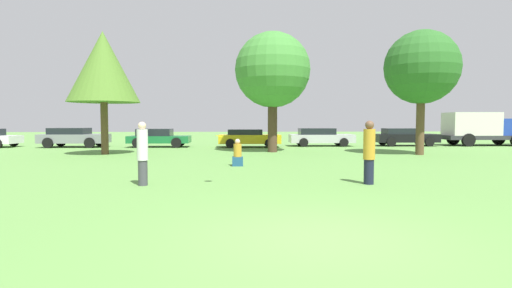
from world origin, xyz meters
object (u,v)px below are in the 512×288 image
object	(u,v)px
tree_1	(273,70)
parked_car_grey	(73,137)
person_catcher	(369,152)
parked_car_silver	(320,137)
tree_0	(103,67)
parked_car_green	(158,137)
frisbee	(219,136)
person_thrower	(143,153)
tree_2	(422,68)
parked_car_yellow	(249,138)
parked_car_black	(404,137)
delivery_truck_blue	(480,127)
bystander_sitting	(238,155)

from	to	relation	value
tree_1	parked_car_grey	xyz separation A→B (m)	(-13.12, 4.96, -3.93)
person_catcher	parked_car_silver	xyz separation A→B (m)	(2.30, 16.89, -0.25)
tree_0	parked_car_green	world-z (taller)	tree_0
frisbee	parked_car_green	world-z (taller)	frisbee
parked_car_grey	person_thrower	bearing A→B (deg)	-61.88
tree_2	parked_car_yellow	distance (m)	11.65
tree_1	parked_car_yellow	bearing A→B (deg)	105.51
person_catcher	parked_car_black	size ratio (longest dim) A/B	0.41
person_thrower	delivery_truck_blue	distance (m)	26.29
tree_2	parked_car_grey	size ratio (longest dim) A/B	1.48
frisbee	delivery_truck_blue	distance (m)	24.71
person_catcher	tree_0	size ratio (longest dim) A/B	0.27
tree_2	person_catcher	bearing A→B (deg)	-122.40
parked_car_grey	delivery_truck_blue	world-z (taller)	delivery_truck_blue
tree_0	parked_car_green	bearing A→B (deg)	74.00
parked_car_grey	tree_0	bearing A→B (deg)	-55.23
tree_0	tree_1	world-z (taller)	tree_1
tree_2	parked_car_silver	bearing A→B (deg)	116.07
parked_car_green	parked_car_grey	bearing A→B (deg)	178.85
parked_car_yellow	frisbee	bearing A→B (deg)	-93.88
bystander_sitting	parked_car_grey	bearing A→B (deg)	132.93
frisbee	parked_car_grey	xyz separation A→B (m)	(-10.54, 16.51, -0.65)
frisbee	tree_0	world-z (taller)	tree_0
tree_0	parked_car_black	xyz separation A→B (m)	(19.06, 6.29, -3.94)
frisbee	parked_car_black	bearing A→B (deg)	53.07
person_catcher	tree_2	world-z (taller)	tree_2
person_thrower	parked_car_black	distance (m)	22.25
frisbee	parked_car_grey	world-z (taller)	frisbee
frisbee	delivery_truck_blue	bearing A→B (deg)	42.61
tree_2	parked_car_black	bearing A→B (deg)	71.86
tree_2	parked_car_grey	xyz separation A→B (m)	(-20.68, 7.21, -3.84)
frisbee	parked_car_grey	distance (m)	19.60
tree_0	parked_car_grey	size ratio (longest dim) A/B	1.48
tree_2	parked_car_green	xyz separation A→B (m)	(-14.95, 6.99, -3.88)
delivery_truck_blue	parked_car_yellow	bearing A→B (deg)	-176.18
person_catcher	frisbee	size ratio (longest dim) A/B	7.86
tree_0	parked_car_green	xyz separation A→B (m)	(1.68, 5.85, -3.94)
person_catcher	parked_car_green	distance (m)	18.69
person_catcher	tree_2	bearing A→B (deg)	-121.39
parked_car_grey	parked_car_green	distance (m)	5.74
tree_2	parked_car_silver	world-z (taller)	tree_2
person_thrower	tree_1	bearing A→B (deg)	68.92
frisbee	parked_car_grey	size ratio (longest dim) A/B	0.05
person_catcher	bystander_sitting	xyz separation A→B (m)	(-3.65, 4.70, -0.47)
person_thrower	tree_1	xyz separation A→B (m)	(4.68, 11.53, 3.74)
person_catcher	bystander_sitting	size ratio (longest dim) A/B	1.67
parked_car_silver	person_catcher	bearing A→B (deg)	-96.72
delivery_truck_blue	tree_1	bearing A→B (deg)	-160.62
parked_car_yellow	bystander_sitting	bearing A→B (deg)	-93.20
parked_car_green	tree_2	bearing A→B (deg)	-24.04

